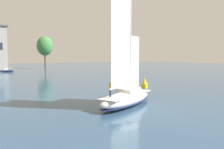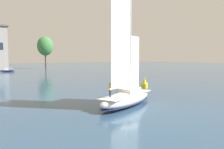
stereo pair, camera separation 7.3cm
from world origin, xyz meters
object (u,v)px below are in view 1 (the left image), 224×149
(sailboat_moored_near_marina, at_px, (7,71))
(channel_buoy, at_px, (144,84))
(sailboat_main, at_px, (127,96))
(tree_shore_center, at_px, (45,46))

(sailboat_moored_near_marina, xyz_separation_m, channel_buoy, (10.77, -66.25, 0.31))
(channel_buoy, bearing_deg, sailboat_main, -143.74)
(sailboat_moored_near_marina, bearing_deg, sailboat_main, -91.60)
(tree_shore_center, xyz_separation_m, channel_buoy, (-11.10, -82.08, -10.88))
(sailboat_main, distance_m, channel_buoy, 15.98)
(sailboat_main, bearing_deg, channel_buoy, 36.26)
(sailboat_moored_near_marina, bearing_deg, channel_buoy, -80.77)
(sailboat_main, relative_size, sailboat_moored_near_marina, 1.82)
(tree_shore_center, relative_size, sailboat_moored_near_marina, 2.09)
(channel_buoy, bearing_deg, sailboat_moored_near_marina, 99.23)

